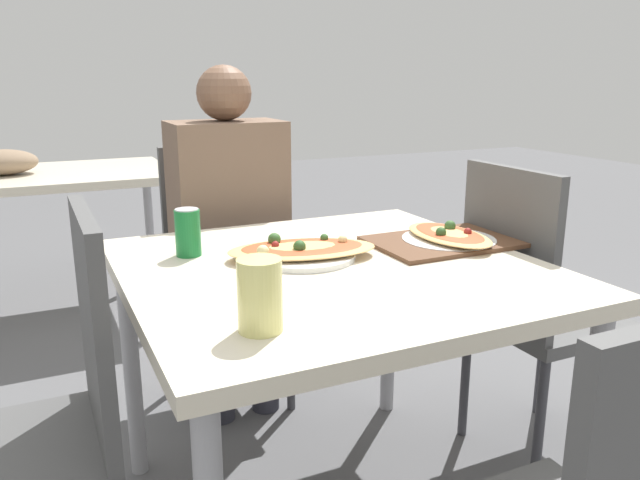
{
  "coord_description": "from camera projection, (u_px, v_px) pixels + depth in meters",
  "views": [
    {
      "loc": [
        -0.66,
        -1.34,
        1.2
      ],
      "look_at": [
        -0.02,
        0.03,
        0.8
      ],
      "focal_mm": 35.0,
      "sensor_mm": 36.0,
      "label": 1
    }
  ],
  "objects": [
    {
      "name": "pizza_second",
      "position": [
        449.0,
        237.0,
        1.76
      ],
      "size": [
        0.26,
        0.32,
        0.06
      ],
      "color": "white",
      "rests_on": "dining_table"
    },
    {
      "name": "dining_table",
      "position": [
        332.0,
        293.0,
        1.58
      ],
      "size": [
        1.01,
        1.0,
        0.74
      ],
      "color": "beige",
      "rests_on": "ground_plane"
    },
    {
      "name": "soda_can",
      "position": [
        188.0,
        232.0,
        1.62
      ],
      "size": [
        0.07,
        0.07,
        0.12
      ],
      "color": "#197233",
      "rests_on": "dining_table"
    },
    {
      "name": "chair_far_seated",
      "position": [
        222.0,
        260.0,
        2.32
      ],
      "size": [
        0.4,
        0.4,
        0.95
      ],
      "rotation": [
        0.0,
        0.0,
        3.14
      ],
      "color": "#4C4C4C",
      "rests_on": "ground_plane"
    },
    {
      "name": "drink_glass",
      "position": [
        260.0,
        295.0,
        1.14
      ],
      "size": [
        0.08,
        0.08,
        0.14
      ],
      "color": "#E0DB7F",
      "rests_on": "dining_table"
    },
    {
      "name": "person_seated",
      "position": [
        230.0,
        216.0,
        2.17
      ],
      "size": [
        0.38,
        0.26,
        1.23
      ],
      "rotation": [
        0.0,
        0.0,
        3.14
      ],
      "color": "#2D2D38",
      "rests_on": "ground_plane"
    },
    {
      "name": "serving_tray",
      "position": [
        442.0,
        242.0,
        1.75
      ],
      "size": [
        0.39,
        0.28,
        0.01
      ],
      "color": "brown",
      "rests_on": "dining_table"
    },
    {
      "name": "pizza_main",
      "position": [
        302.0,
        251.0,
        1.61
      ],
      "size": [
        0.42,
        0.28,
        0.06
      ],
      "color": "white",
      "rests_on": "dining_table"
    },
    {
      "name": "chair_side_left",
      "position": [
        45.0,
        420.0,
        1.25
      ],
      "size": [
        0.4,
        0.4,
        0.95
      ],
      "rotation": [
        0.0,
        0.0,
        1.57
      ],
      "color": "#4C4C4C",
      "rests_on": "ground_plane"
    },
    {
      "name": "chair_side_right",
      "position": [
        531.0,
        301.0,
        1.91
      ],
      "size": [
        0.4,
        0.4,
        0.95
      ],
      "rotation": [
        0.0,
        0.0,
        -1.57
      ],
      "color": "#4C4C4C",
      "rests_on": "ground_plane"
    },
    {
      "name": "background_table",
      "position": [
        46.0,
        184.0,
        3.05
      ],
      "size": [
        1.1,
        0.8,
        0.86
      ],
      "color": "beige",
      "rests_on": "ground_plane"
    }
  ]
}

